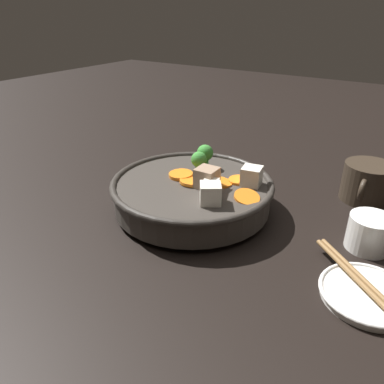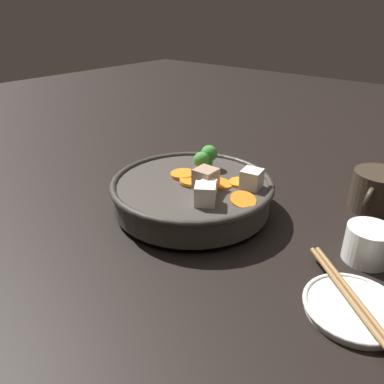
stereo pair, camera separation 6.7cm
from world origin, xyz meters
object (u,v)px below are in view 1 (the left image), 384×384
dark_mug (367,182)px  side_saucer (368,294)px  tea_cup (370,232)px  chopsticks_pair (369,289)px  stirfry_bowl (193,191)px

dark_mug → side_saucer: bearing=12.2°
tea_cup → chopsticks_pair: size_ratio=0.38×
tea_cup → dark_mug: (-0.17, -0.04, 0.01)m
stirfry_bowl → tea_cup: size_ratio=4.34×
tea_cup → stirfry_bowl: bearing=-79.9°
dark_mug → stirfry_bowl: bearing=-49.1°
stirfry_bowl → dark_mug: bearing=130.9°
chopsticks_pair → side_saucer: bearing=0.0°
stirfry_bowl → chopsticks_pair: (0.07, 0.32, -0.02)m
dark_mug → chopsticks_pair: bearing=12.2°
tea_cup → dark_mug: bearing=-167.4°
side_saucer → dark_mug: size_ratio=1.08×
dark_mug → chopsticks_pair: size_ratio=0.65×
tea_cup → side_saucer: bearing=11.5°
stirfry_bowl → side_saucer: bearing=77.8°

